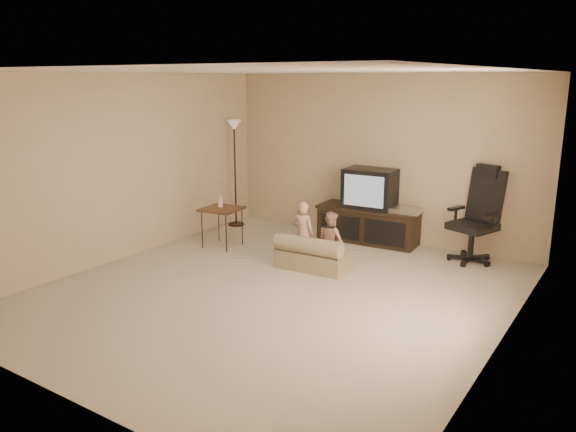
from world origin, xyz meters
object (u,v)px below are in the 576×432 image
object	(u,v)px
side_table	(222,209)
floor_lamp	(235,149)
tv_stand	(370,212)
toddler_right	(331,240)
office_chair	(476,227)
toddler_left	(303,234)
child_sofa	(312,255)

from	to	relation	value
side_table	floor_lamp	world-z (taller)	floor_lamp
tv_stand	floor_lamp	size ratio (longest dim) A/B	0.90
tv_stand	floor_lamp	bearing A→B (deg)	-175.12
toddler_right	tv_stand	bearing A→B (deg)	-62.09
office_chair	toddler_left	world-z (taller)	office_chair
side_table	floor_lamp	distance (m)	1.43
office_chair	child_sofa	world-z (taller)	office_chair
floor_lamp	toddler_left	world-z (taller)	floor_lamp
side_table	toddler_right	bearing A→B (deg)	0.18
child_sofa	toddler_right	xyz separation A→B (m)	(0.19, 0.15, 0.20)
floor_lamp	toddler_right	size ratio (longest dim) A/B	2.31
tv_stand	floor_lamp	world-z (taller)	floor_lamp
toddler_right	child_sofa	bearing A→B (deg)	62.90
tv_stand	toddler_right	distance (m)	1.42
toddler_left	child_sofa	bearing A→B (deg)	155.84
toddler_left	toddler_right	bearing A→B (deg)	-170.64
office_chair	floor_lamp	world-z (taller)	floor_lamp
tv_stand	side_table	world-z (taller)	tv_stand
child_sofa	office_chair	bearing A→B (deg)	39.13
tv_stand	floor_lamp	distance (m)	2.47
toddler_left	floor_lamp	bearing A→B (deg)	-31.83
side_table	floor_lamp	size ratio (longest dim) A/B	0.45
side_table	child_sofa	bearing A→B (deg)	-5.19
office_chair	floor_lamp	xyz separation A→B (m)	(-3.91, -0.28, 0.82)
floor_lamp	child_sofa	bearing A→B (deg)	-28.78
office_chair	floor_lamp	distance (m)	4.00
office_chair	toddler_left	bearing A→B (deg)	-122.39
tv_stand	side_table	xyz separation A→B (m)	(-1.70, -1.42, 0.10)
office_chair	side_table	bearing A→B (deg)	-137.66
child_sofa	side_table	bearing A→B (deg)	171.84
tv_stand	child_sofa	size ratio (longest dim) A/B	1.66
office_chair	toddler_right	xyz separation A→B (m)	(-1.48, -1.35, -0.09)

